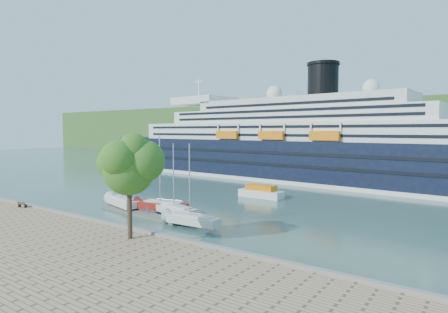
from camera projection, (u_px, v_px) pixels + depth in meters
ground at (75, 224)px, 47.43m from camera, size 400.00×400.00×0.00m
far_hillside at (372, 130)px, 164.42m from camera, size 400.00×50.00×24.00m
quay_coping at (73, 215)px, 47.19m from camera, size 220.00×0.50×0.30m
cruise_ship at (274, 124)px, 92.19m from camera, size 121.13×25.77×26.99m
park_bench at (23, 204)px, 52.51m from camera, size 1.49×0.90×0.89m
promenade_tree at (129, 182)px, 37.00m from camera, size 6.87×6.87×11.38m
floating_pontoon at (140, 214)px, 52.26m from camera, size 16.01×3.26×0.35m
sailboat_white_near at (122, 174)px, 55.89m from camera, size 8.42×4.30×10.48m
sailboat_red at (163, 177)px, 52.89m from camera, size 8.48×4.12×10.56m
sailboat_white_far at (176, 182)px, 50.51m from camera, size 7.67×3.24×9.60m
tender_launch at (261, 191)px, 66.01m from camera, size 8.13×2.96×2.23m
sailboat_extra at (193, 188)px, 44.83m from camera, size 7.68×2.60×9.76m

